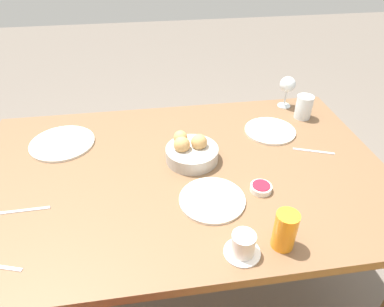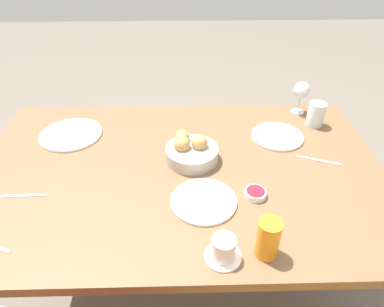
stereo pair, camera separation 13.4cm
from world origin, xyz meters
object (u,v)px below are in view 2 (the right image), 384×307
plate_near_right (71,134)px  bread_basket (191,151)px  knife_silver (319,160)px  plate_far_center (204,201)px  jam_bowl_berry (255,193)px  plate_near_left (277,136)px  juice_glass (268,239)px  fork_silver (24,196)px  coffee_cup (223,249)px  water_tumbler (316,114)px  wine_glass (301,91)px

plate_near_right → bread_basket: bearing=160.5°
knife_silver → plate_far_center: bearing=25.3°
plate_near_right → jam_bowl_berry: size_ratio=3.48×
plate_near_left → plate_far_center: same height
plate_far_center → jam_bowl_berry: bearing=-171.8°
plate_near_right → knife_silver: bearing=168.5°
juice_glass → fork_silver: 0.84m
coffee_cup → fork_silver: (0.67, -0.27, -0.03)m
water_tumbler → juice_glass: bearing=62.7°
coffee_cup → water_tumbler: bearing=-124.3°
bread_basket → water_tumbler: (-0.57, -0.25, 0.02)m
plate_far_center → wine_glass: size_ratio=1.46×
plate_far_center → water_tumbler: bearing=-137.2°
juice_glass → jam_bowl_berry: juice_glass is taller
water_tumbler → wine_glass: wine_glass is taller
plate_near_left → jam_bowl_berry: 0.40m
bread_basket → fork_silver: bearing=18.7°
wine_glass → coffee_cup: (0.45, 0.84, -0.08)m
plate_near_left → plate_far_center: (0.34, 0.39, 0.00)m
water_tumbler → fork_silver: size_ratio=0.66×
plate_near_right → coffee_cup: 0.89m
coffee_cup → knife_silver: size_ratio=0.68×
water_tumbler → wine_glass: (0.04, -0.12, 0.06)m
bread_basket → plate_far_center: (-0.04, 0.25, -0.03)m
juice_glass → plate_near_left: bearing=-105.9°
coffee_cup → plate_near_right: bearing=-47.5°
bread_basket → jam_bowl_berry: 0.31m
coffee_cup → plate_near_left: bearing=-115.7°
bread_basket → coffee_cup: bearing=99.6°
plate_near_left → plate_far_center: 0.52m
juice_glass → water_tumbler: size_ratio=1.15×
wine_glass → jam_bowl_berry: wine_glass is taller
fork_silver → knife_silver: bearing=-170.9°
fork_silver → bread_basket: bearing=-161.3°
plate_near_left → coffee_cup: size_ratio=2.07×
plate_near_left → juice_glass: 0.64m
bread_basket → jam_bowl_berry: size_ratio=2.69×
water_tumbler → knife_silver: (0.06, 0.27, -0.05)m
bread_basket → coffee_cup: size_ratio=1.91×
bread_basket → knife_silver: 0.51m
juice_glass → coffee_cup: bearing=5.2°
plate_near_left → jam_bowl_berry: jam_bowl_berry is taller
plate_near_left → plate_near_right: (0.90, -0.04, 0.00)m
fork_silver → knife_silver: size_ratio=1.05×
fork_silver → plate_near_left: bearing=-160.3°
plate_near_left → water_tumbler: (-0.19, -0.10, 0.05)m
plate_near_right → jam_bowl_berry: jam_bowl_berry is taller
plate_near_right → water_tumbler: 1.10m
knife_silver → coffee_cup: bearing=46.4°
juice_glass → water_tumbler: (-0.37, -0.71, -0.01)m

